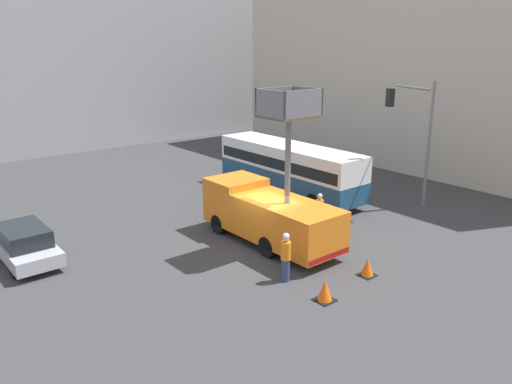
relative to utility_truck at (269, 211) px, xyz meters
name	(u,v)px	position (x,y,z in m)	size (l,w,h in m)	color
ground_plane	(261,248)	(-0.71, -0.30, -1.48)	(120.00, 120.00, 0.00)	#38383A
building_backdrop_far	(35,70)	(-0.71, 29.43, 4.94)	(44.00, 10.00, 12.84)	#9E9EA3
building_backdrop_side	(423,65)	(20.21, 5.90, 5.61)	(10.00, 28.00, 14.18)	#BCB2A3
utility_truck	(269,211)	(0.00, 0.00, 0.00)	(2.41, 7.13, 6.94)	orange
city_bus	(289,166)	(5.82, 4.93, 0.27)	(2.44, 10.08, 2.97)	navy
traffic_light_pole	(417,126)	(9.15, -1.16, 3.00)	(2.76, 2.51, 6.78)	slate
road_worker_near_truck	(286,257)	(-1.98, -3.27, -0.50)	(0.38, 0.38, 1.94)	navy
road_worker_directing	(319,211)	(3.03, -0.23, -0.60)	(0.38, 0.38, 1.78)	navy
traffic_cone_near_truck	(367,267)	(0.77, -4.96, -1.14)	(0.63, 0.63, 0.72)	black
traffic_cone_mid_road	(325,291)	(-1.94, -5.26, -1.11)	(0.68, 0.68, 0.78)	black
parked_car_curbside	(24,243)	(-9.05, 4.95, -0.72)	(1.84, 4.73, 1.52)	#A8A8B2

